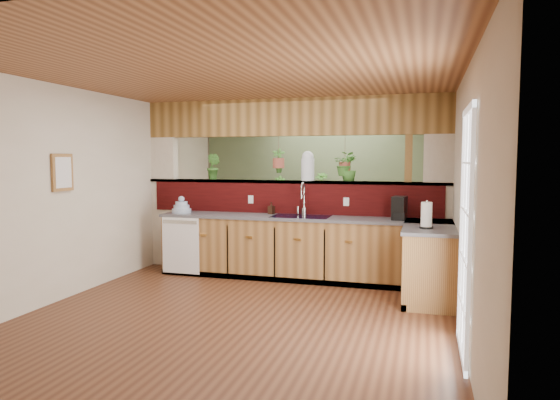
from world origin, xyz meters
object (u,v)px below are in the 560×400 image
(faucet, at_px, (303,197))
(shelving_console, at_px, (306,223))
(dish_stack, at_px, (182,208))
(glass_jar, at_px, (308,166))
(soap_dispenser, at_px, (271,208))
(coffee_maker, at_px, (399,209))
(paper_towel, at_px, (426,216))

(faucet, distance_m, shelving_console, 2.27)
(dish_stack, xyz_separation_m, glass_jar, (1.85, 0.42, 0.63))
(dish_stack, bearing_deg, soap_dispenser, 9.33)
(glass_jar, xyz_separation_m, shelving_console, (-0.47, 1.90, -1.11))
(faucet, xyz_separation_m, soap_dispenser, (-0.49, 0.02, -0.17))
(coffee_maker, distance_m, glass_jar, 1.51)
(glass_jar, distance_m, shelving_console, 2.25)
(glass_jar, bearing_deg, shelving_console, 103.95)
(paper_towel, bearing_deg, faucet, 151.74)
(dish_stack, height_order, glass_jar, glass_jar)
(coffee_maker, bearing_deg, dish_stack, -171.22)
(dish_stack, distance_m, glass_jar, 2.00)
(dish_stack, xyz_separation_m, shelving_console, (1.38, 2.32, -0.48))
(soap_dispenser, bearing_deg, glass_jar, 21.56)
(coffee_maker, xyz_separation_m, paper_towel, (0.35, -0.76, 0.01))
(dish_stack, relative_size, shelving_console, 0.19)
(glass_jar, height_order, shelving_console, glass_jar)
(soap_dispenser, height_order, glass_jar, glass_jar)
(faucet, xyz_separation_m, dish_stack, (-1.84, -0.20, -0.18))
(faucet, distance_m, glass_jar, 0.50)
(paper_towel, distance_m, shelving_console, 3.77)
(coffee_maker, distance_m, shelving_console, 2.96)
(soap_dispenser, distance_m, paper_towel, 2.39)
(dish_stack, bearing_deg, glass_jar, 12.78)
(faucet, bearing_deg, paper_towel, -28.26)
(dish_stack, distance_m, coffee_maker, 3.20)
(coffee_maker, height_order, shelving_console, coffee_maker)
(paper_towel, bearing_deg, coffee_maker, 114.45)
(faucet, bearing_deg, coffee_maker, -6.57)
(glass_jar, bearing_deg, coffee_maker, -15.67)
(coffee_maker, relative_size, shelving_console, 0.21)
(faucet, xyz_separation_m, glass_jar, (0.02, 0.22, 0.45))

